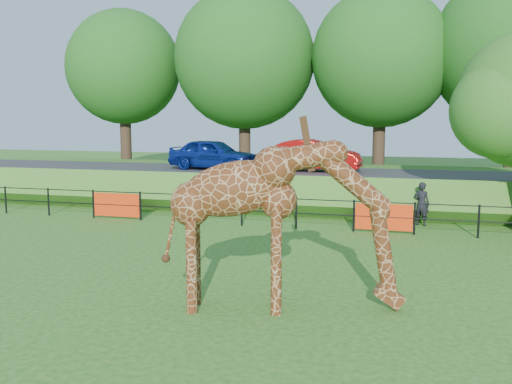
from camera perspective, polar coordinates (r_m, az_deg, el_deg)
ground at (r=12.62m, az=-3.21°, el=-10.58°), size 90.00×90.00×0.00m
giraffe at (r=11.51m, az=2.81°, el=-3.39°), size 4.97×1.97×3.49m
perimeter_fence at (r=20.03m, az=4.05°, el=-2.12°), size 28.07×0.10×1.10m
embankment at (r=27.33m, az=7.12°, el=0.68°), size 40.00×9.00×1.30m
road at (r=25.78m, az=6.67°, el=1.86°), size 40.00×5.00×0.12m
car_blue at (r=26.89m, az=-4.31°, el=3.80°), size 4.42×2.27×1.44m
car_red at (r=26.02m, az=5.66°, el=3.65°), size 4.46×1.81×1.44m
visitor at (r=21.35m, az=16.24°, el=-1.14°), size 0.68×0.58×1.58m
bg_tree_line at (r=33.57m, az=12.22°, el=13.05°), size 37.30×8.80×11.82m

